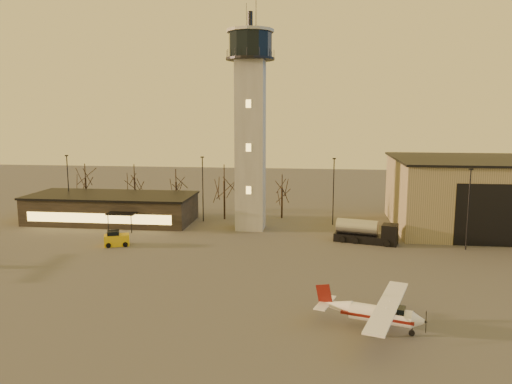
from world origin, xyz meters
The scene contains 9 objects.
ground centered at (0.00, 0.00, 0.00)m, with size 220.00×220.00×0.00m, color #454340.
control_tower centered at (0.00, 30.00, 16.33)m, with size 6.80×6.80×32.60m.
hangar centered at (36.00, 33.98, 5.15)m, with size 30.60×20.60×10.30m.
terminal centered at (-21.99, 31.98, 2.16)m, with size 25.40×12.20×4.30m.
light_poles centered at (0.50, 31.00, 5.41)m, with size 58.50×12.25×10.14m.
tree_row centered at (-13.70, 39.16, 5.94)m, with size 37.20×9.20×8.80m.
cessna_front centered at (14.78, -3.04, 1.08)m, with size 9.20×11.35×3.16m.
fuel_truck centered at (15.97, 24.01, 1.18)m, with size 8.38×4.30×2.99m.
service_cart centered at (-15.72, 18.47, 0.75)m, with size 3.47×2.80×1.95m.
Camera 1 is at (9.57, -40.62, 16.81)m, focal length 35.00 mm.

